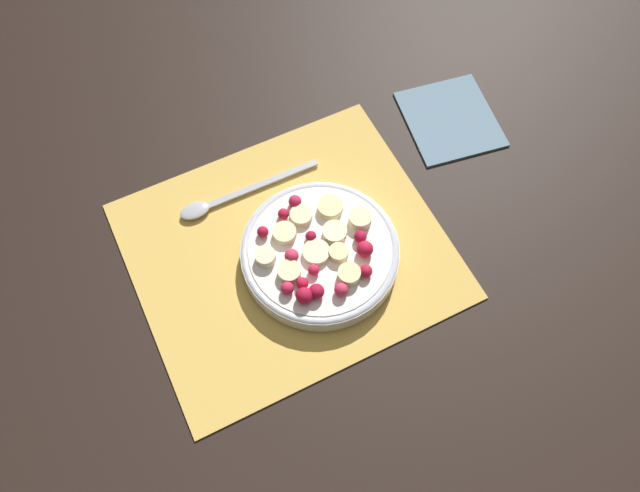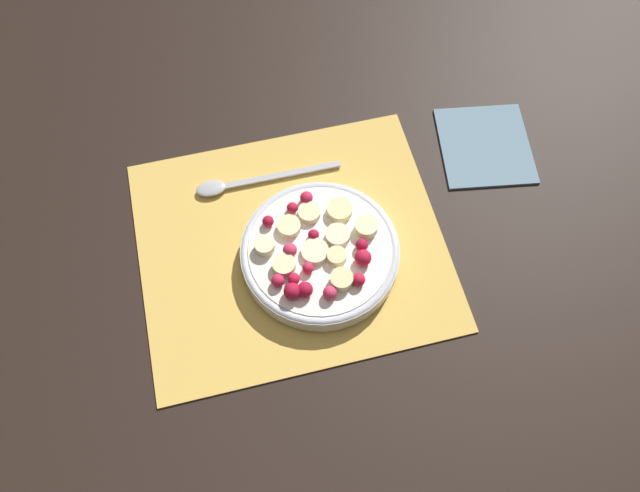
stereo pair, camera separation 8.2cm
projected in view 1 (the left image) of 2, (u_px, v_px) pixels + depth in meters
The scene contains 5 objects.
ground_plane at pixel (288, 251), 0.86m from camera, with size 3.00×3.00×0.00m, color black.
placemat at pixel (288, 250), 0.86m from camera, with size 0.42×0.36×0.01m.
fruit_bowl at pixel (320, 252), 0.83m from camera, with size 0.21×0.21×0.05m.
spoon at pixel (223, 200), 0.89m from camera, with size 0.21×0.03×0.01m.
napkin at pixel (450, 118), 0.96m from camera, with size 0.16×0.17×0.01m.
Camera 1 is at (-0.13, -0.36, 0.77)m, focal length 35.00 mm.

